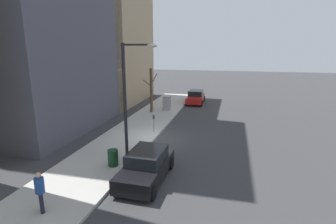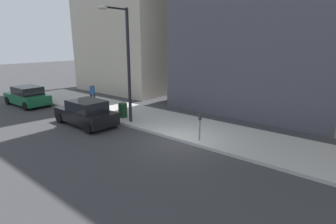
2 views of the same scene
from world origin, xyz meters
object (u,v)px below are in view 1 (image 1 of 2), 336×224
at_px(streetlamp, 129,93).
at_px(pedestrian_near_meter, 40,190).
at_px(parked_car_black, 146,166).
at_px(parking_meter, 154,122).
at_px(trash_bin, 113,158).
at_px(bare_tree, 151,90).
at_px(utility_box, 167,103).
at_px(parked_car_red, 196,97).
at_px(office_tower_left, 90,19).

bearing_deg(streetlamp, pedestrian_near_meter, 74.91).
bearing_deg(parked_car_black, streetlamp, -49.41).
xyz_separation_m(parking_meter, trash_bin, (0.45, 6.11, -0.38)).
bearing_deg(parking_meter, bare_tree, -71.06).
relative_size(parking_meter, bare_tree, 0.31).
xyz_separation_m(parked_car_black, pedestrian_near_meter, (3.06, 3.68, 0.35)).
height_order(parking_meter, trash_bin, parking_meter).
bearing_deg(utility_box, trash_bin, 91.69).
distance_m(parked_car_red, bare_tree, 7.14).
relative_size(parked_car_red, parking_meter, 3.14).
relative_size(parking_meter, utility_box, 0.94).
bearing_deg(trash_bin, utility_box, -88.31).
bearing_deg(pedestrian_near_meter, office_tower_left, 161.76).
bearing_deg(parked_car_red, utility_box, 63.30).
relative_size(streetlamp, bare_tree, 1.50).
bearing_deg(office_tower_left, parked_car_red, -173.52).
relative_size(utility_box, streetlamp, 0.22).
bearing_deg(office_tower_left, parked_car_black, 125.39).
distance_m(parked_car_black, streetlamp, 4.10).
bearing_deg(utility_box, pedestrian_near_meter, 88.45).
distance_m(parking_meter, pedestrian_near_meter, 10.67).
bearing_deg(utility_box, streetlamp, 94.68).
height_order(parking_meter, utility_box, utility_box).
distance_m(parked_car_black, bare_tree, 13.84).
bearing_deg(office_tower_left, bare_tree, 152.48).
xyz_separation_m(streetlamp, bare_tree, (2.32, -11.28, -1.64)).
relative_size(parked_car_red, parked_car_black, 1.00).
relative_size(parked_car_red, streetlamp, 0.65).
xyz_separation_m(bare_tree, pedestrian_near_meter, (-0.82, 16.86, -1.29)).
height_order(streetlamp, pedestrian_near_meter, streetlamp).
relative_size(parking_meter, trash_bin, 1.50).
height_order(pedestrian_near_meter, office_tower_left, office_tower_left).
bearing_deg(bare_tree, pedestrian_near_meter, 92.77).
xyz_separation_m(bare_tree, trash_bin, (-1.70, 12.39, -1.77)).
bearing_deg(trash_bin, parked_car_black, 159.85).
height_order(streetlamp, office_tower_left, office_tower_left).
relative_size(parking_meter, office_tower_left, 0.07).
relative_size(parked_car_red, office_tower_left, 0.22).
xyz_separation_m(parked_car_black, office_tower_left, (12.59, -17.72, 8.94)).
bearing_deg(parked_car_black, trash_bin, -18.90).
bearing_deg(parking_meter, parked_car_red, -96.79).
height_order(bare_tree, pedestrian_near_meter, bare_tree).
xyz_separation_m(parked_car_red, parking_meter, (1.45, 12.21, 0.24)).
distance_m(parking_meter, streetlamp, 5.86).
height_order(bare_tree, trash_bin, bare_tree).
height_order(parking_meter, bare_tree, bare_tree).
distance_m(parking_meter, trash_bin, 6.14).
xyz_separation_m(parking_meter, pedestrian_near_meter, (1.34, 10.58, 0.11)).
bearing_deg(bare_tree, utility_box, -138.96).
height_order(parked_car_black, pedestrian_near_meter, pedestrian_near_meter).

